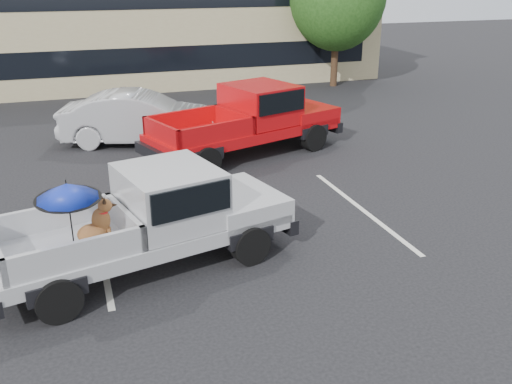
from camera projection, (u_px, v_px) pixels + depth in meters
ground at (272, 269)px, 10.77m from camera, size 90.00×90.00×0.00m
stripe_left at (100, 246)px, 11.65m from camera, size 0.12×5.00×0.01m
stripe_right at (362, 209)px, 13.43m from camera, size 0.12×5.00×0.01m
motel_building at (167, 13)px, 28.71m from camera, size 20.40×8.40×6.30m
silver_pickup at (159, 213)px, 10.61m from camera, size 5.99×3.26×2.06m
red_pickup at (255, 116)px, 17.28m from camera, size 6.59×4.04×2.05m
silver_sedan at (141, 118)px, 18.24m from camera, size 5.34×3.15×1.66m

